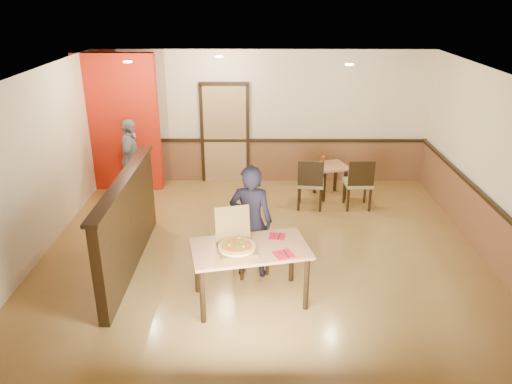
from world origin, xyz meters
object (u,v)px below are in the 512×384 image
at_px(side_table, 330,173).
at_px(side_chair_left, 310,182).
at_px(side_chair_right, 359,182).
at_px(diner_chair, 248,237).
at_px(condiment, 323,160).
at_px(pizza_box, 236,244).
at_px(passerby, 131,159).
at_px(diner, 251,222).
at_px(main_table, 250,255).

bearing_deg(side_table, side_chair_left, -126.36).
distance_m(side_chair_right, side_table, 0.77).
relative_size(diner_chair, condiment, 6.14).
xyz_separation_m(diner_chair, side_table, (1.59, 2.84, -0.04)).
distance_m(pizza_box, condiment, 4.13).
bearing_deg(side_chair_left, side_table, -119.18).
distance_m(passerby, pizza_box, 4.26).
xyz_separation_m(passerby, condiment, (3.81, 0.19, -0.06)).
relative_size(side_table, passerby, 0.48).
relative_size(side_chair_left, passerby, 0.62).
bearing_deg(side_table, pizza_box, -114.89).
relative_size(diner_chair, diner, 0.57).
bearing_deg(side_chair_left, passerby, -1.57).
bearing_deg(diner, side_chair_left, -107.26).
relative_size(side_chair_right, side_table, 1.32).
bearing_deg(passerby, side_chair_left, -101.35).
bearing_deg(diner, side_chair_right, -122.81).
relative_size(side_chair_left, side_chair_right, 0.99).
bearing_deg(passerby, condiment, -89.79).
relative_size(passerby, condiment, 10.15).
height_order(main_table, side_chair_right, side_chair_right).
bearing_deg(side_table, main_table, -112.81).
relative_size(pizza_box, condiment, 4.06).
bearing_deg(diner_chair, side_chair_left, 42.50).
distance_m(diner_chair, condiment, 3.28).
relative_size(passerby, pizza_box, 2.50).
height_order(side_table, diner, diner).
height_order(main_table, pizza_box, pizza_box).
distance_m(side_table, condiment, 0.30).
xyz_separation_m(main_table, side_chair_right, (2.00, 3.05, -0.15)).
xyz_separation_m(passerby, pizza_box, (2.23, -3.63, 0.07)).
xyz_separation_m(side_chair_right, condiment, (-0.60, 0.73, 0.19)).
bearing_deg(side_table, condiment, 145.34).
distance_m(side_chair_left, diner, 2.62).
distance_m(main_table, pizza_box, 0.25).
height_order(main_table, diner_chair, diner_chair).
relative_size(main_table, side_chair_right, 1.64).
distance_m(diner_chair, diner, 0.35).
xyz_separation_m(diner_chair, condiment, (1.44, 2.94, 0.21)).
relative_size(diner_chair, pizza_box, 1.51).
distance_m(diner_chair, passerby, 3.65).
bearing_deg(pizza_box, side_chair_right, 40.75).
bearing_deg(passerby, diner, -142.88).
height_order(side_table, passerby, passerby).
bearing_deg(side_chair_right, side_table, -55.82).
relative_size(main_table, condiment, 10.47).
bearing_deg(side_table, diner_chair, -119.15).
height_order(side_table, condiment, condiment).
height_order(main_table, condiment, condiment).
xyz_separation_m(side_chair_left, condiment, (0.31, 0.73, 0.19)).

